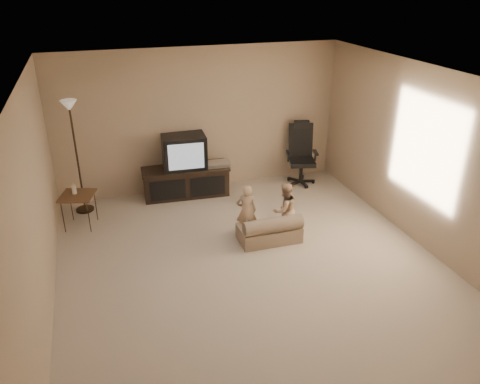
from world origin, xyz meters
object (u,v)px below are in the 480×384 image
object	(u,v)px
floor_lamp	(73,132)
toddler_right	(284,210)
tv_stand	(186,171)
toddler_left	(246,211)
office_chair	(301,161)
child_sofa	(270,231)
side_table	(77,196)

from	to	relation	value
floor_lamp	toddler_right	bearing A→B (deg)	-31.84
floor_lamp	tv_stand	bearing A→B (deg)	2.79
toddler_left	toddler_right	bearing A→B (deg)	176.96
floor_lamp	toddler_left	xyz separation A→B (m)	(2.28, -1.61, -0.93)
toddler_right	office_chair	bearing A→B (deg)	-135.67
child_sofa	floor_lamp	bearing A→B (deg)	144.42
tv_stand	office_chair	bearing A→B (deg)	0.77
office_chair	toddler_left	bearing A→B (deg)	-120.23
side_table	toddler_left	size ratio (longest dim) A/B	0.87
tv_stand	side_table	bearing A→B (deg)	-157.03
floor_lamp	toddler_right	world-z (taller)	floor_lamp
toddler_right	tv_stand	bearing A→B (deg)	-73.58
tv_stand	child_sofa	bearing A→B (deg)	-63.16
side_table	toddler_left	xyz separation A→B (m)	(2.34, -1.08, -0.10)
toddler_left	child_sofa	bearing A→B (deg)	148.58
side_table	toddler_right	distance (m)	3.13
child_sofa	toddler_right	bearing A→B (deg)	24.60
toddler_left	toddler_right	world-z (taller)	toddler_right
child_sofa	office_chair	bearing A→B (deg)	54.97
office_chair	side_table	bearing A→B (deg)	-157.66
office_chair	floor_lamp	bearing A→B (deg)	-165.40
side_table	toddler_left	distance (m)	2.58
toddler_right	side_table	bearing A→B (deg)	-37.13
tv_stand	side_table	size ratio (longest dim) A/B	2.14
toddler_left	toddler_right	distance (m)	0.56
tv_stand	child_sofa	size ratio (longest dim) A/B	1.74
office_chair	floor_lamp	size ratio (longest dim) A/B	0.62
office_chair	child_sofa	xyz separation A→B (m)	(-1.32, -1.84, -0.24)
tv_stand	floor_lamp	size ratio (longest dim) A/B	0.84
office_chair	child_sofa	distance (m)	2.27
side_table	child_sofa	distance (m)	2.96
child_sofa	toddler_right	xyz separation A→B (m)	(0.26, 0.12, 0.24)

